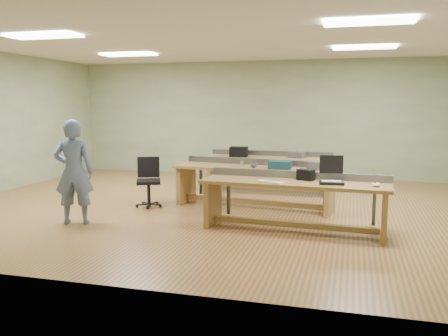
{
  "coord_description": "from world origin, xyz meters",
  "views": [
    {
      "loc": [
        2.35,
        -8.26,
        1.89
      ],
      "look_at": [
        0.26,
        -0.6,
        0.81
      ],
      "focal_mm": 38.0,
      "sensor_mm": 36.0,
      "label": 1
    }
  ],
  "objects_px": {
    "workbench_back": "(268,166)",
    "mug": "(254,165)",
    "workbench_front": "(294,194)",
    "laptop_base": "(331,183)",
    "workbench_mid": "(255,177)",
    "task_chair": "(149,189)",
    "parts_bin_grey": "(323,166)",
    "camera_bag": "(306,175)",
    "drinks_can": "(242,164)",
    "person": "(74,172)",
    "parts_bin_teal": "(280,165)"
  },
  "relations": [
    {
      "from": "task_chair",
      "to": "workbench_mid",
      "type": "bearing_deg",
      "value": -10.3
    },
    {
      "from": "task_chair",
      "to": "mug",
      "type": "height_order",
      "value": "task_chair"
    },
    {
      "from": "parts_bin_teal",
      "to": "mug",
      "type": "xyz_separation_m",
      "value": [
        -0.48,
        -0.01,
        -0.02
      ]
    },
    {
      "from": "workbench_back",
      "to": "task_chair",
      "type": "relative_size",
      "value": 3.0
    },
    {
      "from": "workbench_mid",
      "to": "parts_bin_teal",
      "type": "xyz_separation_m",
      "value": [
        0.48,
        -0.11,
        0.26
      ]
    },
    {
      "from": "person",
      "to": "laptop_base",
      "type": "distance_m",
      "value": 3.97
    },
    {
      "from": "workbench_back",
      "to": "parts_bin_teal",
      "type": "relative_size",
      "value": 6.99
    },
    {
      "from": "parts_bin_teal",
      "to": "parts_bin_grey",
      "type": "height_order",
      "value": "parts_bin_teal"
    },
    {
      "from": "parts_bin_grey",
      "to": "drinks_can",
      "type": "bearing_deg",
      "value": -176.59
    },
    {
      "from": "workbench_mid",
      "to": "drinks_can",
      "type": "relative_size",
      "value": 28.34
    },
    {
      "from": "workbench_mid",
      "to": "parts_bin_teal",
      "type": "bearing_deg",
      "value": -5.84
    },
    {
      "from": "workbench_back",
      "to": "mug",
      "type": "height_order",
      "value": "workbench_back"
    },
    {
      "from": "workbench_back",
      "to": "person",
      "type": "xyz_separation_m",
      "value": [
        -2.47,
        -3.57,
        0.28
      ]
    },
    {
      "from": "parts_bin_grey",
      "to": "workbench_front",
      "type": "bearing_deg",
      "value": -103.08
    },
    {
      "from": "workbench_mid",
      "to": "person",
      "type": "bearing_deg",
      "value": -135.39
    },
    {
      "from": "camera_bag",
      "to": "parts_bin_teal",
      "type": "bearing_deg",
      "value": 138.51
    },
    {
      "from": "workbench_mid",
      "to": "laptop_base",
      "type": "height_order",
      "value": "workbench_mid"
    },
    {
      "from": "person",
      "to": "drinks_can",
      "type": "relative_size",
      "value": 15.47
    },
    {
      "from": "laptop_base",
      "to": "task_chair",
      "type": "bearing_deg",
      "value": 155.14
    },
    {
      "from": "person",
      "to": "mug",
      "type": "height_order",
      "value": "person"
    },
    {
      "from": "workbench_back",
      "to": "parts_bin_grey",
      "type": "relative_size",
      "value": 5.67
    },
    {
      "from": "workbench_front",
      "to": "workbench_back",
      "type": "height_order",
      "value": "same"
    },
    {
      "from": "workbench_mid",
      "to": "drinks_can",
      "type": "height_order",
      "value": "workbench_mid"
    },
    {
      "from": "workbench_front",
      "to": "parts_bin_teal",
      "type": "xyz_separation_m",
      "value": [
        -0.42,
        1.33,
        0.26
      ]
    },
    {
      "from": "workbench_front",
      "to": "person",
      "type": "distance_m",
      "value": 3.46
    },
    {
      "from": "person",
      "to": "parts_bin_teal",
      "type": "distance_m",
      "value": 3.5
    },
    {
      "from": "parts_bin_grey",
      "to": "camera_bag",
      "type": "bearing_deg",
      "value": -98.01
    },
    {
      "from": "workbench_back",
      "to": "drinks_can",
      "type": "bearing_deg",
      "value": -93.83
    },
    {
      "from": "parts_bin_grey",
      "to": "drinks_can",
      "type": "relative_size",
      "value": 4.49
    },
    {
      "from": "laptop_base",
      "to": "workbench_back",
      "type": "bearing_deg",
      "value": 108.15
    },
    {
      "from": "mug",
      "to": "parts_bin_teal",
      "type": "bearing_deg",
      "value": 1.59
    },
    {
      "from": "workbench_back",
      "to": "parts_bin_teal",
      "type": "distance_m",
      "value": 1.85
    },
    {
      "from": "camera_bag",
      "to": "parts_bin_grey",
      "type": "xyz_separation_m",
      "value": [
        0.18,
        1.25,
        -0.02
      ]
    },
    {
      "from": "laptop_base",
      "to": "task_chair",
      "type": "distance_m",
      "value": 3.55
    },
    {
      "from": "mug",
      "to": "drinks_can",
      "type": "distance_m",
      "value": 0.21
    },
    {
      "from": "camera_bag",
      "to": "workbench_front",
      "type": "bearing_deg",
      "value": -113.32
    },
    {
      "from": "mug",
      "to": "drinks_can",
      "type": "relative_size",
      "value": 1.12
    },
    {
      "from": "person",
      "to": "parts_bin_grey",
      "type": "bearing_deg",
      "value": -172.09
    },
    {
      "from": "workbench_back",
      "to": "drinks_can",
      "type": "relative_size",
      "value": 25.44
    },
    {
      "from": "task_chair",
      "to": "person",
      "type": "bearing_deg",
      "value": -135.55
    },
    {
      "from": "workbench_mid",
      "to": "laptop_base",
      "type": "bearing_deg",
      "value": -39.95
    },
    {
      "from": "workbench_back",
      "to": "mug",
      "type": "xyz_separation_m",
      "value": [
        0.04,
        -1.77,
        0.24
      ]
    },
    {
      "from": "person",
      "to": "laptop_base",
      "type": "height_order",
      "value": "person"
    },
    {
      "from": "workbench_front",
      "to": "laptop_base",
      "type": "bearing_deg",
      "value": -7.31
    },
    {
      "from": "person",
      "to": "parts_bin_grey",
      "type": "xyz_separation_m",
      "value": [
        3.73,
        1.88,
        -0.01
      ]
    },
    {
      "from": "workbench_mid",
      "to": "parts_bin_teal",
      "type": "height_order",
      "value": "parts_bin_teal"
    },
    {
      "from": "task_chair",
      "to": "parts_bin_grey",
      "type": "height_order",
      "value": "task_chair"
    },
    {
      "from": "parts_bin_grey",
      "to": "workbench_back",
      "type": "bearing_deg",
      "value": 126.68
    },
    {
      "from": "parts_bin_teal",
      "to": "parts_bin_grey",
      "type": "xyz_separation_m",
      "value": [
        0.74,
        0.06,
        -0.0
      ]
    },
    {
      "from": "camera_bag",
      "to": "person",
      "type": "bearing_deg",
      "value": -146.9
    }
  ]
}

